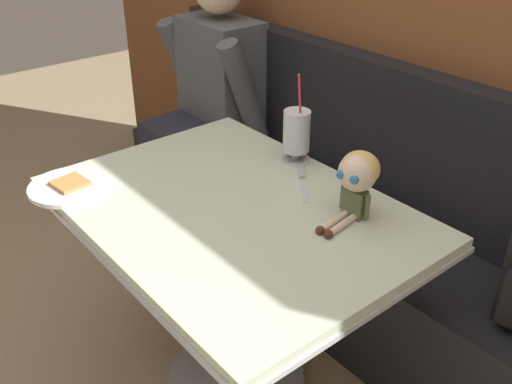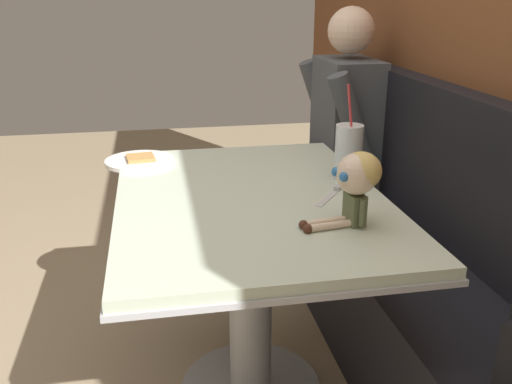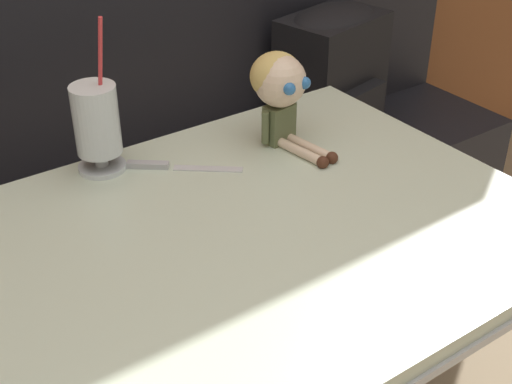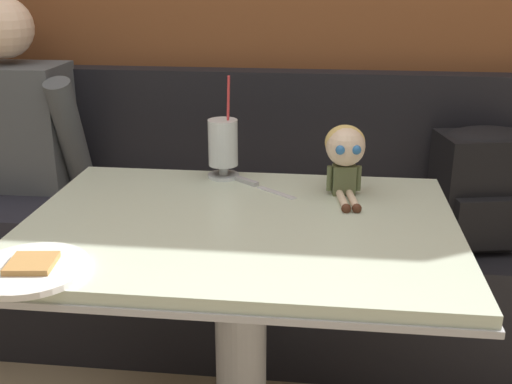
% 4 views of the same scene
% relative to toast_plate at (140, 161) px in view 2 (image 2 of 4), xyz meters
% --- Properties ---
extents(booth_bench, '(2.60, 0.48, 1.00)m').
position_rel_toast_plate_xyz_m(booth_bench, '(0.40, 0.96, -0.42)').
color(booth_bench, black).
rests_on(booth_bench, ground).
extents(diner_table, '(1.11, 0.81, 0.74)m').
position_rel_toast_plate_xyz_m(diner_table, '(0.40, 0.33, -0.21)').
color(diner_table, beige).
rests_on(diner_table, ground).
extents(toast_plate, '(0.25, 0.25, 0.03)m').
position_rel_toast_plate_xyz_m(toast_plate, '(0.00, 0.00, 0.00)').
color(toast_plate, white).
rests_on(toast_plate, diner_table).
extents(milkshake_glass, '(0.10, 0.10, 0.32)m').
position_rel_toast_plate_xyz_m(milkshake_glass, '(0.30, 0.67, 0.09)').
color(milkshake_glass, silver).
rests_on(milkshake_glass, diner_table).
extents(butter_knife, '(0.20, 0.16, 0.01)m').
position_rel_toast_plate_xyz_m(butter_knife, '(0.41, 0.61, -0.00)').
color(butter_knife, silver).
rests_on(butter_knife, diner_table).
extents(seated_doll, '(0.13, 0.22, 0.20)m').
position_rel_toast_plate_xyz_m(seated_doll, '(0.67, 0.57, 0.12)').
color(seated_doll, '#5B6642').
rests_on(seated_doll, diner_table).
extents(diner_patron, '(0.55, 0.48, 0.81)m').
position_rel_toast_plate_xyz_m(diner_patron, '(-0.50, 0.91, -0.01)').
color(diner_patron, '#4C5156').
rests_on(diner_patron, booth_bench).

